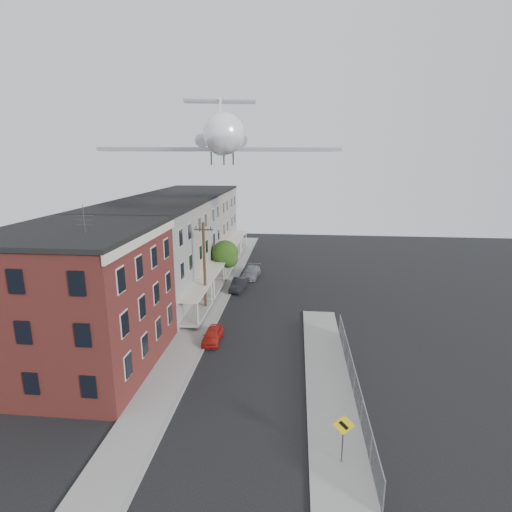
{
  "coord_description": "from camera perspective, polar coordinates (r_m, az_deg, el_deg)",
  "views": [
    {
      "loc": [
        3.03,
        -18.25,
        14.96
      ],
      "look_at": [
        0.54,
        6.45,
        8.77
      ],
      "focal_mm": 28.0,
      "sensor_mm": 36.0,
      "label": 1
    }
  ],
  "objects": [
    {
      "name": "corner_building",
      "position": [
        30.97,
        -23.76,
        -5.68
      ],
      "size": [
        10.31,
        12.3,
        12.15
      ],
      "color": "#3A1612",
      "rests_on": "ground"
    },
    {
      "name": "chainlink_fence",
      "position": [
        27.41,
        13.87,
        -17.08
      ],
      "size": [
        0.06,
        18.06,
        1.9
      ],
      "color": "gray",
      "rests_on": "ground"
    },
    {
      "name": "sidewalk_right",
      "position": [
        28.57,
        10.35,
        -17.69
      ],
      "size": [
        3.0,
        26.0,
        0.12
      ],
      "primitive_type": "cube",
      "color": "gray",
      "rests_on": "ground"
    },
    {
      "name": "car_mid",
      "position": [
        46.03,
        -2.48,
        -4.09
      ],
      "size": [
        1.77,
        4.19,
        1.35
      ],
      "primitive_type": "imported",
      "rotation": [
        0.0,
        0.0,
        -0.09
      ],
      "color": "black",
      "rests_on": "ground"
    },
    {
      "name": "airplane",
      "position": [
        40.69,
        -4.89,
        16.21
      ],
      "size": [
        22.08,
        25.23,
        7.25
      ],
      "color": "white",
      "rests_on": "ground"
    },
    {
      "name": "utility_pole",
      "position": [
        38.66,
        -7.36,
        -1.55
      ],
      "size": [
        1.8,
        0.26,
        9.0
      ],
      "color": "black",
      "rests_on": "ground"
    },
    {
      "name": "street_tree",
      "position": [
        48.3,
        -4.31,
        0.18
      ],
      "size": [
        3.22,
        3.2,
        5.2
      ],
      "color": "black",
      "rests_on": "ground"
    },
    {
      "name": "row_house_b",
      "position": [
        45.44,
        -13.66,
        1.1
      ],
      "size": [
        11.98,
        7.0,
        10.3
      ],
      "color": "#74685C",
      "rests_on": "ground"
    },
    {
      "name": "car_far",
      "position": [
        50.72,
        -0.69,
        -2.35
      ],
      "size": [
        2.38,
        4.88,
        1.37
      ],
      "primitive_type": "imported",
      "rotation": [
        0.0,
        0.0,
        -0.1
      ],
      "color": "slate",
      "rests_on": "ground"
    },
    {
      "name": "warning_sign",
      "position": [
        21.78,
        12.36,
        -23.27
      ],
      "size": [
        1.1,
        0.11,
        2.8
      ],
      "color": "#515156",
      "rests_on": "ground"
    },
    {
      "name": "curb_left",
      "position": [
        45.35,
        -3.57,
        -5.19
      ],
      "size": [
        0.15,
        62.0,
        0.14
      ],
      "primitive_type": "cube",
      "color": "gray",
      "rests_on": "ground"
    },
    {
      "name": "row_house_e",
      "position": [
        65.26,
        -7.63,
        5.21
      ],
      "size": [
        11.98,
        7.0,
        10.3
      ],
      "color": "slate",
      "rests_on": "ground"
    },
    {
      "name": "sidewalk_left",
      "position": [
        45.6,
        -5.37,
        -5.13
      ],
      "size": [
        3.0,
        62.0,
        0.12
      ],
      "primitive_type": "cube",
      "color": "gray",
      "rests_on": "ground"
    },
    {
      "name": "car_near",
      "position": [
        33.88,
        -6.21,
        -11.17
      ],
      "size": [
        1.41,
        3.5,
        1.19
      ],
      "primitive_type": "imported",
      "rotation": [
        0.0,
        0.0,
        0.0
      ],
      "color": "#AF1D16",
      "rests_on": "ground"
    },
    {
      "name": "row_house_d",
      "position": [
        58.56,
        -9.19,
        4.16
      ],
      "size": [
        11.98,
        7.0,
        10.3
      ],
      "color": "#74685C",
      "rests_on": "ground"
    },
    {
      "name": "ground",
      "position": [
        23.79,
        -3.15,
        -24.98
      ],
      "size": [
        120.0,
        120.0,
        0.0
      ],
      "primitive_type": "plane",
      "color": "black",
      "rests_on": "ground"
    },
    {
      "name": "curb_right",
      "position": [
        28.47,
        7.29,
        -17.65
      ],
      "size": [
        0.15,
        26.0,
        0.14
      ],
      "primitive_type": "cube",
      "color": "gray",
      "rests_on": "ground"
    },
    {
      "name": "row_house_c",
      "position": [
        51.94,
        -11.15,
        2.82
      ],
      "size": [
        11.98,
        7.0,
        10.3
      ],
      "color": "slate",
      "rests_on": "ground"
    },
    {
      "name": "row_house_a",
      "position": [
        39.1,
        -17.0,
        -1.19
      ],
      "size": [
        11.98,
        7.0,
        10.3
      ],
      "color": "slate",
      "rests_on": "ground"
    }
  ]
}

